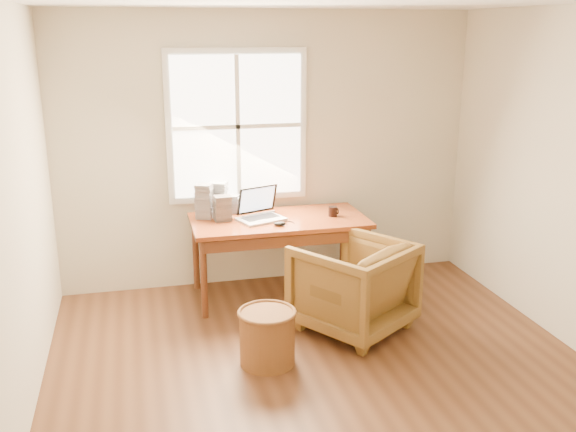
{
  "coord_description": "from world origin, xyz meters",
  "views": [
    {
      "loc": [
        -1.25,
        -3.69,
        2.41
      ],
      "look_at": [
        0.05,
        1.65,
        0.81
      ],
      "focal_mm": 40.0,
      "sensor_mm": 36.0,
      "label": 1
    }
  ],
  "objects_px": {
    "desk": "(279,221)",
    "laptop": "(261,203)",
    "coffee_mug": "(333,211)",
    "cd_stack_a": "(218,198)",
    "armchair": "(353,286)",
    "wicker_stool": "(267,338)"
  },
  "relations": [
    {
      "from": "armchair",
      "to": "coffee_mug",
      "type": "distance_m",
      "value": 0.91
    },
    {
      "from": "armchair",
      "to": "cd_stack_a",
      "type": "relative_size",
      "value": 2.68
    },
    {
      "from": "desk",
      "to": "cd_stack_a",
      "type": "bearing_deg",
      "value": 151.99
    },
    {
      "from": "coffee_mug",
      "to": "cd_stack_a",
      "type": "bearing_deg",
      "value": 164.84
    },
    {
      "from": "desk",
      "to": "laptop",
      "type": "distance_m",
      "value": 0.25
    },
    {
      "from": "armchair",
      "to": "laptop",
      "type": "xyz_separation_m",
      "value": [
        -0.6,
        0.82,
        0.53
      ]
    },
    {
      "from": "armchair",
      "to": "desk",
      "type": "bearing_deg",
      "value": -96.94
    },
    {
      "from": "desk",
      "to": "wicker_stool",
      "type": "height_order",
      "value": "desk"
    },
    {
      "from": "laptop",
      "to": "cd_stack_a",
      "type": "distance_m",
      "value": 0.45
    },
    {
      "from": "wicker_stool",
      "to": "cd_stack_a",
      "type": "bearing_deg",
      "value": 95.15
    },
    {
      "from": "desk",
      "to": "wicker_stool",
      "type": "xyz_separation_m",
      "value": [
        -0.38,
        -1.25,
        -0.52
      ]
    },
    {
      "from": "armchair",
      "to": "wicker_stool",
      "type": "xyz_separation_m",
      "value": [
        -0.81,
        -0.4,
        -0.18
      ]
    },
    {
      "from": "desk",
      "to": "laptop",
      "type": "height_order",
      "value": "laptop"
    },
    {
      "from": "armchair",
      "to": "laptop",
      "type": "bearing_deg",
      "value": -87.89
    },
    {
      "from": "wicker_stool",
      "to": "cd_stack_a",
      "type": "height_order",
      "value": "cd_stack_a"
    },
    {
      "from": "armchair",
      "to": "coffee_mug",
      "type": "bearing_deg",
      "value": -129.06
    },
    {
      "from": "desk",
      "to": "cd_stack_a",
      "type": "distance_m",
      "value": 0.61
    },
    {
      "from": "desk",
      "to": "armchair",
      "type": "height_order",
      "value": "armchair"
    },
    {
      "from": "armchair",
      "to": "laptop",
      "type": "height_order",
      "value": "laptop"
    },
    {
      "from": "cd_stack_a",
      "to": "laptop",
      "type": "bearing_deg",
      "value": -40.5
    },
    {
      "from": "armchair",
      "to": "wicker_stool",
      "type": "bearing_deg",
      "value": -7.68
    },
    {
      "from": "coffee_mug",
      "to": "cd_stack_a",
      "type": "distance_m",
      "value": 1.07
    }
  ]
}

